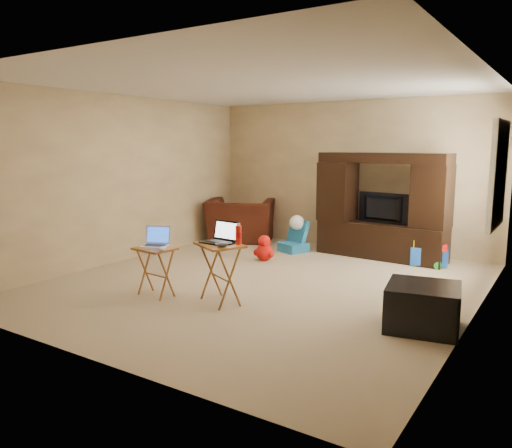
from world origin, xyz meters
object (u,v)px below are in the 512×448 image
Objects in this scene: child_rocker at (293,236)px; entertainment_center at (382,206)px; plush_toy at (264,248)px; ottoman at (423,307)px; television at (381,208)px; laptop_left at (154,237)px; laptop_right at (218,233)px; water_bottle at (239,235)px; tray_table_left at (156,272)px; mouse_right at (223,244)px; recliner at (241,220)px; push_toy at (429,253)px; mouse_left at (162,249)px; tray_table_right at (220,273)px.

entertainment_center is at bearing 36.41° from child_rocker.
ottoman reaches higher than plush_toy.
television is 3.68m from laptop_left.
laptop_left is (-1.59, -3.36, -0.12)m from entertainment_center.
water_bottle is at bearing 20.01° from laptop_right.
plush_toy is 1.94× the size of water_bottle.
plush_toy is (-1.42, -1.14, -0.59)m from television.
mouse_right is at bearing 10.82° from tray_table_left.
push_toy is at bearing 153.92° from recliner.
water_bottle is (-1.34, -2.98, 0.59)m from push_toy.
laptop_right is at bearing -100.40° from entertainment_center.
water_bottle is (-1.93, -0.35, 0.57)m from ottoman.
recliner is at bearing 124.08° from water_bottle.
entertainment_center reaches higher than television.
plush_toy is at bearing 110.36° from mouse_right.
television is 7.10× the size of mouse_left.
tray_table_left is 1.02m from mouse_right.
television reaches higher than laptop_right.
tray_table_right is at bearing -99.64° from entertainment_center.
laptop_right is 3.02× the size of mouse_left.
tray_table_right is 1.91× the size of laptop_right.
laptop_right is (0.76, 0.22, 0.51)m from tray_table_left.
recliner is at bearing 110.33° from mouse_left.
television is 1.56× the size of child_rocker.
mouse_right reaches higher than child_rocker.
mouse_left is at bearing -14.61° from tray_table_left.
entertainment_center is 3.32m from tray_table_right.
ottoman is at bearing 16.63° from laptop_right.
mouse_left is (0.22, -0.10, -0.10)m from laptop_left.
ottoman is 5.71× the size of mouse_left.
water_bottle is at bearing 23.11° from mouse_left.
tray_table_left reaches higher than push_toy.
mouse_left is (-1.37, -3.46, -0.22)m from entertainment_center.
tray_table_left is 1.91× the size of laptop_left.
plush_toy is 3.45× the size of mouse_left.
tray_table_right is 0.92m from laptop_left.
mouse_right is at bearing 87.93° from television.
ottoman is at bearing -19.83° from child_rocker.
child_rocker is 2.55× the size of water_bottle.
laptop_right is (0.62, -1.99, 0.60)m from plush_toy.
plush_toy is 2.12m from tray_table_right.
mouse_left is at bearing -107.89° from entertainment_center.
plush_toy is at bearing 47.52° from television.
push_toy is at bearing 57.04° from mouse_left.
tray_table_right reaches higher than mouse_left.
tray_table_left reaches higher than plush_toy.
recliner is 2.93× the size of plush_toy.
plush_toy is at bearing -169.53° from push_toy.
plush_toy is 2.19m from water_bottle.
child_rocker is 1.31× the size of plush_toy.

